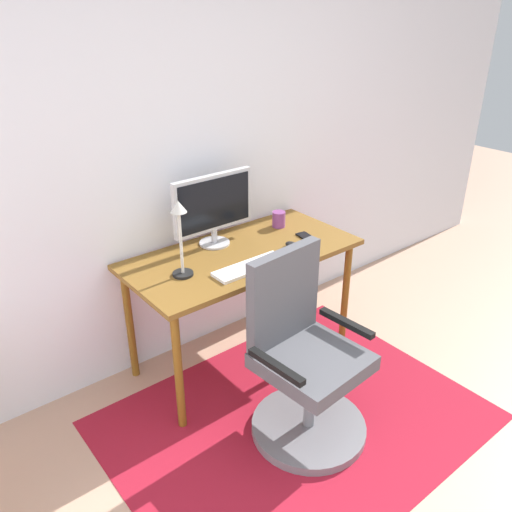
# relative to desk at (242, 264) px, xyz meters

# --- Properties ---
(wall_back) EXTENTS (6.00, 0.10, 2.60)m
(wall_back) POSITION_rel_desk_xyz_m (0.02, 0.40, 0.64)
(wall_back) COLOR silver
(wall_back) RESTS_ON ground
(area_rug) EXTENTS (1.90, 1.47, 0.01)m
(area_rug) POSITION_rel_desk_xyz_m (-0.12, -0.62, -0.66)
(area_rug) COLOR maroon
(area_rug) RESTS_ON ground
(desk) EXTENTS (1.36, 0.66, 0.74)m
(desk) POSITION_rel_desk_xyz_m (0.00, 0.00, 0.00)
(desk) COLOR brown
(desk) RESTS_ON ground
(monitor) EXTENTS (0.52, 0.18, 0.42)m
(monitor) POSITION_rel_desk_xyz_m (-0.06, 0.19, 0.32)
(monitor) COLOR #B2B2B7
(monitor) RESTS_ON desk
(keyboard) EXTENTS (0.43, 0.13, 0.02)m
(keyboard) POSITION_rel_desk_xyz_m (-0.09, -0.19, 0.09)
(keyboard) COLOR white
(keyboard) RESTS_ON desk
(computer_mouse) EXTENTS (0.06, 0.10, 0.03)m
(computer_mouse) POSITION_rel_desk_xyz_m (0.26, -0.14, 0.10)
(computer_mouse) COLOR black
(computer_mouse) RESTS_ON desk
(coffee_cup) EXTENTS (0.08, 0.08, 0.10)m
(coffee_cup) POSITION_rel_desk_xyz_m (0.40, 0.15, 0.13)
(coffee_cup) COLOR #7C3979
(coffee_cup) RESTS_ON desk
(cell_phone) EXTENTS (0.09, 0.15, 0.01)m
(cell_phone) POSITION_rel_desk_xyz_m (0.42, -0.09, 0.08)
(cell_phone) COLOR black
(cell_phone) RESTS_ON desk
(desk_lamp) EXTENTS (0.11, 0.11, 0.42)m
(desk_lamp) POSITION_rel_desk_xyz_m (-0.41, -0.03, 0.34)
(desk_lamp) COLOR black
(desk_lamp) RESTS_ON desk
(office_chair) EXTENTS (0.60, 0.60, 0.98)m
(office_chair) POSITION_rel_desk_xyz_m (-0.13, -0.67, -0.29)
(office_chair) COLOR slate
(office_chair) RESTS_ON ground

